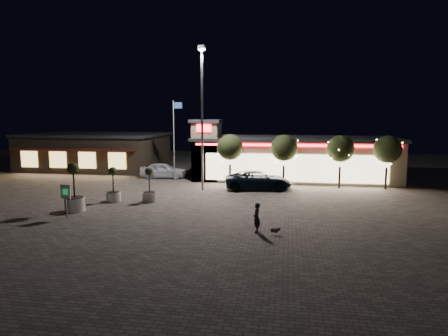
% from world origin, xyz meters
% --- Properties ---
extents(ground, '(90.00, 90.00, 0.00)m').
position_xyz_m(ground, '(0.00, 0.00, 0.00)').
color(ground, '#73685D').
rests_on(ground, ground).
extents(retail_building, '(20.40, 8.40, 6.10)m').
position_xyz_m(retail_building, '(9.51, 15.82, 2.21)').
color(retail_building, gray).
rests_on(retail_building, ground).
extents(restaurant_building, '(16.40, 11.00, 4.30)m').
position_xyz_m(restaurant_building, '(-14.00, 19.97, 2.16)').
color(restaurant_building, '#382D23').
rests_on(restaurant_building, ground).
extents(floodlight_pole, '(0.60, 0.40, 12.38)m').
position_xyz_m(floodlight_pole, '(2.00, 8.00, 7.02)').
color(floodlight_pole, gray).
rests_on(floodlight_pole, ground).
extents(flagpole, '(0.95, 0.10, 8.00)m').
position_xyz_m(flagpole, '(-1.90, 13.00, 4.74)').
color(flagpole, white).
rests_on(flagpole, ground).
extents(string_tree_a, '(2.42, 2.42, 4.79)m').
position_xyz_m(string_tree_a, '(4.00, 11.00, 3.56)').
color(string_tree_a, '#332319').
rests_on(string_tree_a, ground).
extents(string_tree_b, '(2.42, 2.42, 4.79)m').
position_xyz_m(string_tree_b, '(9.00, 11.00, 3.56)').
color(string_tree_b, '#332319').
rests_on(string_tree_b, ground).
extents(string_tree_c, '(2.42, 2.42, 4.79)m').
position_xyz_m(string_tree_c, '(14.00, 11.00, 3.56)').
color(string_tree_c, '#332319').
rests_on(string_tree_c, ground).
extents(string_tree_d, '(2.42, 2.42, 4.79)m').
position_xyz_m(string_tree_d, '(18.00, 11.00, 3.56)').
color(string_tree_d, '#332319').
rests_on(string_tree_d, ground).
extents(pickup_truck, '(6.28, 3.61, 1.65)m').
position_xyz_m(pickup_truck, '(6.84, 9.08, 0.82)').
color(pickup_truck, black).
rests_on(pickup_truck, ground).
extents(white_sedan, '(4.93, 2.37, 1.62)m').
position_xyz_m(white_sedan, '(-3.50, 14.00, 0.81)').
color(white_sedan, white).
rests_on(white_sedan, ground).
extents(pedestrian, '(0.42, 0.63, 1.69)m').
position_xyz_m(pedestrian, '(7.68, -3.93, 0.85)').
color(pedestrian, black).
rests_on(pedestrian, ground).
extents(dog, '(0.53, 0.25, 0.28)m').
position_xyz_m(dog, '(8.78, -4.22, 0.28)').
color(dog, '#59514C').
rests_on(dog, ground).
extents(planter_left, '(1.08, 1.08, 2.66)m').
position_xyz_m(planter_left, '(-3.75, 2.40, 0.82)').
color(planter_left, beige).
rests_on(planter_left, ground).
extents(planter_mid, '(1.36, 1.36, 3.34)m').
position_xyz_m(planter_mid, '(-5.11, -0.82, 1.03)').
color(planter_mid, beige).
rests_on(planter_mid, ground).
extents(planter_right, '(1.07, 1.07, 2.63)m').
position_xyz_m(planter_right, '(-1.04, 2.86, 0.81)').
color(planter_right, beige).
rests_on(planter_right, ground).
extents(valet_sign, '(0.71, 0.16, 2.16)m').
position_xyz_m(valet_sign, '(-4.69, -2.60, 1.51)').
color(valet_sign, gray).
rests_on(valet_sign, ground).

